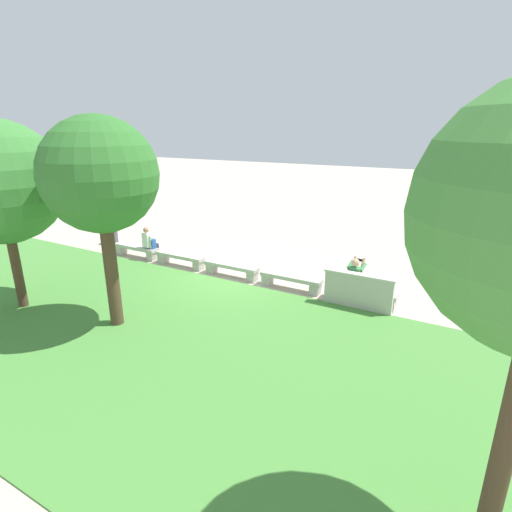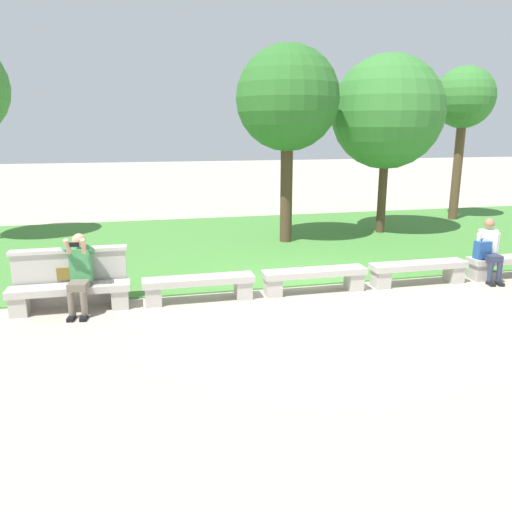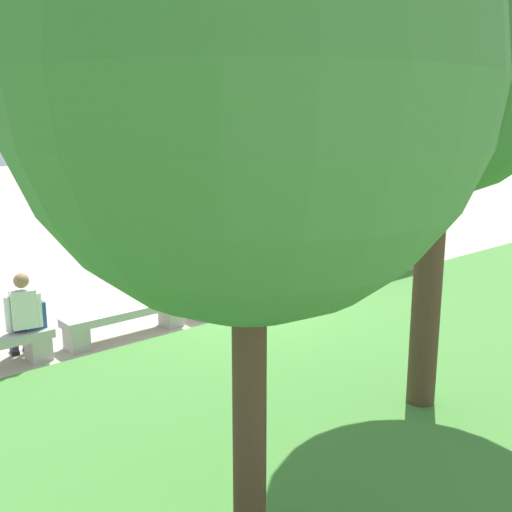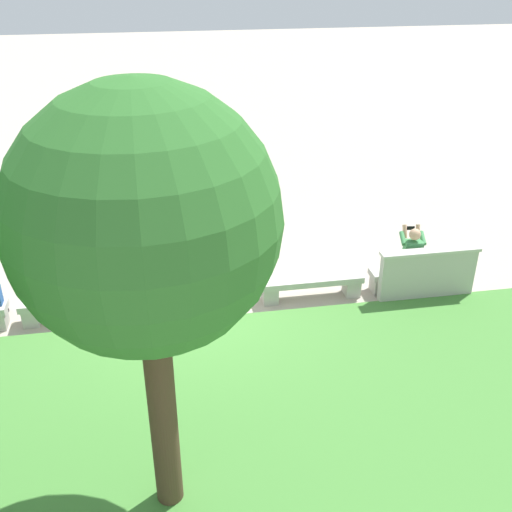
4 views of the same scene
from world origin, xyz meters
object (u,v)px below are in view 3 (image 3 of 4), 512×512
at_px(bench_near, 321,273).
at_px(tree_left_background, 249,85).
at_px(backpack, 33,316).
at_px(bench_main, 388,257).
at_px(person_distant, 23,314).
at_px(person_photographer, 380,238).
at_px(tree_behind_wall, 441,72).
at_px(bench_far, 126,318).
at_px(bench_mid, 236,292).

bearing_deg(bench_near, tree_left_background, 38.88).
xyz_separation_m(bench_near, backpack, (5.71, -0.04, 0.32)).
relative_size(bench_main, person_distant, 1.56).
relative_size(person_photographer, tree_behind_wall, 0.26).
distance_m(bench_far, tree_left_background, 5.96).
distance_m(bench_mid, person_photographer, 4.16).
bearing_deg(bench_near, bench_main, 180.00).
bearing_deg(person_distant, bench_far, 177.53).
xyz_separation_m(bench_near, tree_behind_wall, (2.88, 4.25, 3.41)).
bearing_deg(bench_mid, bench_main, 180.00).
bearing_deg(tree_left_background, backpack, -92.87).
relative_size(bench_far, tree_left_background, 0.39).
relative_size(bench_mid, person_photographer, 1.49).
distance_m(bench_mid, backpack, 3.56).
distance_m(person_distant, tree_left_background, 5.60).
distance_m(person_distant, backpack, 0.14).
height_order(person_distant, tree_behind_wall, tree_behind_wall).
xyz_separation_m(person_photographer, person_distant, (7.82, 0.01, -0.06)).
height_order(bench_main, tree_left_background, tree_left_background).
distance_m(bench_main, bench_mid, 4.33).
relative_size(bench_main, bench_mid, 1.00).
relative_size(bench_far, tree_behind_wall, 0.39).
xyz_separation_m(bench_mid, person_distant, (3.68, -0.07, 0.37)).
height_order(bench_main, bench_mid, same).
distance_m(bench_far, person_distant, 1.56).
bearing_deg(bench_far, tree_left_background, 71.34).
height_order(bench_main, backpack, backpack).
relative_size(person_distant, tree_left_background, 0.25).
distance_m(backpack, tree_behind_wall, 6.00).
bearing_deg(person_distant, tree_left_background, 88.71).
xyz_separation_m(backpack, tree_behind_wall, (-2.84, 4.29, 3.09)).
bearing_deg(tree_behind_wall, person_photographer, -138.25).
bearing_deg(backpack, bench_mid, 179.39).
height_order(bench_mid, tree_left_background, tree_left_background).
bearing_deg(tree_behind_wall, bench_main, -139.89).
xyz_separation_m(bench_main, bench_far, (6.50, 0.00, 0.00)).
distance_m(person_photographer, backpack, 7.68).
xyz_separation_m(person_distant, tree_left_background, (0.11, 4.87, 2.76)).
bearing_deg(bench_near, bench_far, 0.00).
distance_m(bench_far, backpack, 1.42).
bearing_deg(bench_main, bench_mid, 0.00).
xyz_separation_m(bench_mid, bench_far, (2.17, 0.00, 0.00)).
height_order(tree_behind_wall, tree_left_background, tree_behind_wall).
relative_size(bench_mid, bench_far, 1.00).
distance_m(bench_near, tree_left_background, 8.27).
bearing_deg(bench_main, tree_behind_wall, 40.11).
bearing_deg(bench_near, person_distant, -0.64).
xyz_separation_m(bench_main, tree_left_background, (8.12, 4.80, 3.13)).
height_order(backpack, tree_behind_wall, tree_behind_wall).
relative_size(bench_mid, person_distant, 1.56).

